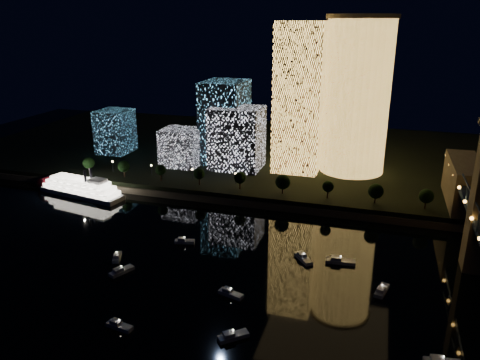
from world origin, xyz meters
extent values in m
plane|color=black|center=(0.00, 0.00, 0.00)|extent=(520.00, 520.00, 0.00)
cube|color=black|center=(0.00, 160.00, 2.50)|extent=(420.00, 160.00, 5.00)
cube|color=#6B5E4C|center=(0.00, 82.00, 1.50)|extent=(420.00, 6.00, 3.00)
cylinder|color=#FFBD51|center=(16.52, 132.31, 42.23)|extent=(32.00, 32.00, 74.46)
cylinder|color=#6B5E4C|center=(16.52, 132.31, 80.46)|extent=(34.00, 34.00, 2.00)
cube|color=#FFBD51|center=(-10.68, 126.42, 41.76)|extent=(23.10, 23.10, 73.51)
cube|color=silver|center=(-41.42, 119.72, 20.93)|extent=(25.88, 21.90, 31.86)
cube|color=#5DC6FF|center=(-51.81, 131.49, 26.62)|extent=(21.62, 28.11, 43.24)
cube|color=silver|center=(-70.96, 115.31, 14.79)|extent=(19.59, 17.81, 19.59)
cube|color=#5DC6FF|center=(-118.62, 128.37, 17.34)|extent=(17.63, 19.39, 24.68)
cube|color=#6B5E4C|center=(65.00, 100.00, 11.50)|extent=(12.00, 40.00, 23.00)
cube|color=navy|center=(60.00, 36.00, 21.50)|extent=(0.50, 0.50, 7.00)
cube|color=navy|center=(60.00, 60.00, 21.50)|extent=(0.50, 0.50, 7.00)
sphere|color=#FAA037|center=(59.50, 45.00, 19.80)|extent=(1.20, 1.20, 1.20)
sphere|color=#FAA037|center=(59.50, 90.00, 19.80)|extent=(1.20, 1.20, 1.20)
cube|color=silver|center=(-103.27, 70.71, 1.10)|extent=(45.29, 17.72, 2.21)
cube|color=white|center=(-103.27, 70.71, 3.22)|extent=(41.50, 16.17, 2.03)
cube|color=white|center=(-103.27, 70.71, 5.25)|extent=(37.71, 14.62, 2.03)
cube|color=white|center=(-103.27, 70.71, 7.27)|extent=(32.11, 12.74, 2.03)
cube|color=silver|center=(-92.39, 68.77, 9.02)|extent=(8.22, 6.73, 1.66)
cylinder|color=black|center=(-98.15, 67.93, 11.05)|extent=(1.29, 1.29, 5.52)
cylinder|color=black|center=(-97.50, 71.55, 11.05)|extent=(1.29, 1.29, 5.52)
cylinder|color=maroon|center=(-125.02, 74.58, 2.76)|extent=(7.80, 9.29, 6.45)
cube|color=silver|center=(-54.13, 20.77, 0.60)|extent=(4.71, 7.42, 1.20)
cube|color=silver|center=(-53.74, 19.78, 1.70)|extent=(2.62, 2.98, 1.00)
sphere|color=white|center=(-54.13, 20.77, 2.60)|extent=(0.36, 0.36, 0.36)
cube|color=silver|center=(-2.22, -8.28, 0.60)|extent=(7.92, 7.33, 1.20)
cube|color=silver|center=(-3.16, -9.08, 1.70)|extent=(3.56, 3.48, 1.00)
sphere|color=white|center=(-2.22, -8.28, 2.60)|extent=(0.36, 0.36, 0.36)
cube|color=silver|center=(-32.90, -13.25, 0.60)|extent=(7.93, 3.60, 1.20)
cube|color=silver|center=(-34.03, -13.07, 1.70)|extent=(2.95, 2.38, 1.00)
sphere|color=white|center=(-32.90, -13.25, 2.60)|extent=(0.36, 0.36, 0.36)
cube|color=silver|center=(47.81, -3.32, 1.70)|extent=(3.42, 2.78, 1.00)
sphere|color=white|center=(49.10, -3.09, 2.60)|extent=(0.36, 0.36, 0.36)
cube|color=silver|center=(-36.47, 38.82, 0.60)|extent=(7.71, 4.10, 1.20)
cube|color=silver|center=(-37.54, 38.54, 1.70)|extent=(2.97, 2.49, 1.00)
sphere|color=white|center=(-36.47, 38.82, 2.60)|extent=(0.36, 0.36, 0.36)
cube|color=silver|center=(34.48, 25.82, 0.60)|extent=(4.62, 8.58, 1.20)
cube|color=silver|center=(34.17, 24.63, 1.70)|extent=(2.79, 3.31, 1.00)
sphere|color=white|center=(34.48, 25.82, 2.60)|extent=(0.36, 0.36, 0.36)
cube|color=silver|center=(-9.02, 10.45, 0.60)|extent=(8.25, 4.54, 1.20)
cube|color=silver|center=(-10.15, 10.77, 1.70)|extent=(3.20, 2.71, 1.00)
sphere|color=white|center=(-9.02, 10.45, 2.60)|extent=(0.36, 0.36, 0.36)
cube|color=silver|center=(20.58, 40.64, 0.60)|extent=(10.25, 4.08, 1.20)
cube|color=silver|center=(19.09, 40.50, 1.70)|extent=(3.72, 2.90, 1.00)
sphere|color=white|center=(20.58, 40.64, 2.60)|extent=(0.36, 0.36, 0.36)
cube|color=silver|center=(8.17, 38.84, 0.60)|extent=(7.62, 8.57, 1.20)
cube|color=silver|center=(7.36, 39.86, 1.70)|extent=(3.68, 3.80, 1.00)
sphere|color=white|center=(8.17, 38.84, 2.60)|extent=(0.36, 0.36, 0.36)
cube|color=silver|center=(-47.59, 12.75, 0.60)|extent=(6.08, 8.84, 1.20)
cube|color=silver|center=(-48.13, 11.60, 1.70)|extent=(3.27, 3.63, 1.00)
sphere|color=white|center=(-47.59, 12.75, 2.60)|extent=(0.36, 0.36, 0.36)
cylinder|color=black|center=(-110.00, 88.00, 7.00)|extent=(0.70, 0.70, 4.00)
sphere|color=black|center=(-110.00, 88.00, 10.50)|extent=(5.96, 5.96, 5.96)
cylinder|color=black|center=(-90.00, 88.00, 7.00)|extent=(0.70, 0.70, 4.00)
sphere|color=black|center=(-90.00, 88.00, 10.50)|extent=(5.92, 5.92, 5.92)
cylinder|color=black|center=(-70.00, 88.00, 7.00)|extent=(0.70, 0.70, 4.00)
sphere|color=black|center=(-70.00, 88.00, 10.50)|extent=(5.15, 5.15, 5.15)
cylinder|color=black|center=(-50.00, 88.00, 7.00)|extent=(0.70, 0.70, 4.00)
sphere|color=black|center=(-50.00, 88.00, 10.50)|extent=(5.29, 5.29, 5.29)
cylinder|color=black|center=(-30.00, 88.00, 7.00)|extent=(0.70, 0.70, 4.00)
sphere|color=black|center=(-30.00, 88.00, 10.50)|extent=(5.50, 5.50, 5.50)
cylinder|color=black|center=(-10.00, 88.00, 7.00)|extent=(0.70, 0.70, 4.00)
sphere|color=black|center=(-10.00, 88.00, 10.50)|extent=(6.76, 6.76, 6.76)
cylinder|color=black|center=(10.00, 88.00, 7.00)|extent=(0.70, 0.70, 4.00)
sphere|color=black|center=(10.00, 88.00, 10.50)|extent=(5.06, 5.06, 5.06)
cylinder|color=black|center=(30.00, 88.00, 7.00)|extent=(0.70, 0.70, 4.00)
sphere|color=black|center=(30.00, 88.00, 10.50)|extent=(6.51, 6.51, 6.51)
cylinder|color=black|center=(50.00, 88.00, 7.00)|extent=(0.70, 0.70, 4.00)
sphere|color=black|center=(50.00, 88.00, 10.50)|extent=(6.03, 6.03, 6.03)
cylinder|color=black|center=(-100.00, 94.00, 7.50)|extent=(0.24, 0.24, 5.00)
sphere|color=#FFCC7F|center=(-100.00, 94.00, 10.30)|extent=(0.70, 0.70, 0.70)
cylinder|color=black|center=(-78.00, 94.00, 7.50)|extent=(0.24, 0.24, 5.00)
sphere|color=#FFCC7F|center=(-78.00, 94.00, 10.30)|extent=(0.70, 0.70, 0.70)
cylinder|color=black|center=(-56.00, 94.00, 7.50)|extent=(0.24, 0.24, 5.00)
sphere|color=#FFCC7F|center=(-56.00, 94.00, 10.30)|extent=(0.70, 0.70, 0.70)
cylinder|color=black|center=(-34.00, 94.00, 7.50)|extent=(0.24, 0.24, 5.00)
sphere|color=#FFCC7F|center=(-34.00, 94.00, 10.30)|extent=(0.70, 0.70, 0.70)
cylinder|color=black|center=(-12.00, 94.00, 7.50)|extent=(0.24, 0.24, 5.00)
sphere|color=#FFCC7F|center=(-12.00, 94.00, 10.30)|extent=(0.70, 0.70, 0.70)
cylinder|color=black|center=(10.00, 94.00, 7.50)|extent=(0.24, 0.24, 5.00)
sphere|color=#FFCC7F|center=(10.00, 94.00, 10.30)|extent=(0.70, 0.70, 0.70)
cylinder|color=black|center=(32.00, 94.00, 7.50)|extent=(0.24, 0.24, 5.00)
sphere|color=#FFCC7F|center=(32.00, 94.00, 10.30)|extent=(0.70, 0.70, 0.70)
camera|label=1|loc=(29.42, -105.38, 78.94)|focal=35.00mm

